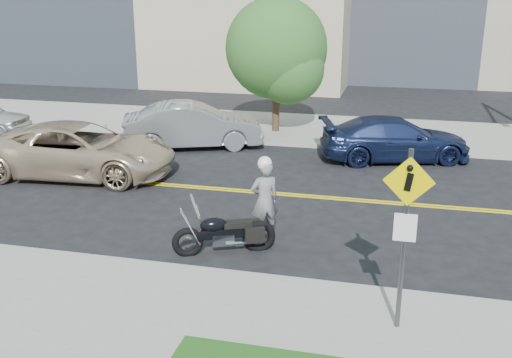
{
  "coord_description": "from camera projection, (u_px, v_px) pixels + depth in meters",
  "views": [
    {
      "loc": [
        3.99,
        -15.17,
        5.47
      ],
      "look_at": [
        0.88,
        -2.44,
        1.2
      ],
      "focal_mm": 42.0,
      "sensor_mm": 36.0,
      "label": 1
    }
  ],
  "objects": [
    {
      "name": "parked_car_silver",
      "position": [
        193.0,
        125.0,
        20.83
      ],
      "size": [
        5.07,
        3.32,
        1.58
      ],
      "primitive_type": "imported",
      "rotation": [
        0.0,
        0.0,
        1.95
      ],
      "color": "#93959A",
      "rests_on": "ground"
    },
    {
      "name": "sidewalk_far",
      "position": [
        294.0,
        128.0,
        23.51
      ],
      "size": [
        60.0,
        5.0,
        0.15
      ],
      "primitive_type": "cube",
      "color": "#9E9B91",
      "rests_on": "ground_plane"
    },
    {
      "name": "suv",
      "position": [
        80.0,
        150.0,
        17.76
      ],
      "size": [
        5.85,
        3.03,
        1.58
      ],
      "primitive_type": "imported",
      "rotation": [
        0.0,
        0.0,
        1.64
      ],
      "color": "beige",
      "rests_on": "ground"
    },
    {
      "name": "ground_plane",
      "position": [
        246.0,
        191.0,
        16.61
      ],
      "size": [
        120.0,
        120.0,
        0.0
      ],
      "primitive_type": "plane",
      "color": "black",
      "rests_on": "ground"
    },
    {
      "name": "motorcyclist",
      "position": [
        265.0,
        198.0,
        13.33
      ],
      "size": [
        0.78,
        0.71,
        1.9
      ],
      "rotation": [
        0.0,
        0.0,
        3.71
      ],
      "color": "silver",
      "rests_on": "ground"
    },
    {
      "name": "motorcycle",
      "position": [
        224.0,
        224.0,
        12.63
      ],
      "size": [
        2.22,
        1.49,
        1.3
      ],
      "primitive_type": null,
      "rotation": [
        0.0,
        0.0,
        0.44
      ],
      "color": "black",
      "rests_on": "ground"
    },
    {
      "name": "tree_far_a",
      "position": [
        276.0,
        48.0,
        21.89
      ],
      "size": [
        3.75,
        3.75,
        5.12
      ],
      "rotation": [
        0.0,
        0.0,
        0.39
      ],
      "color": "#382619",
      "rests_on": "ground"
    },
    {
      "name": "sidewalk_near",
      "position": [
        129.0,
        335.0,
        9.65
      ],
      "size": [
        60.0,
        5.0,
        0.15
      ],
      "primitive_type": "cube",
      "color": "#9E9B91",
      "rests_on": "ground_plane"
    },
    {
      "name": "parked_car_blue",
      "position": [
        395.0,
        139.0,
        19.39
      ],
      "size": [
        5.19,
        3.3,
        1.4
      ],
      "primitive_type": "imported",
      "rotation": [
        0.0,
        0.0,
        1.87
      ],
      "color": "#18244A",
      "rests_on": "ground"
    },
    {
      "name": "pedestrian_sign",
      "position": [
        405.0,
        223.0,
        9.22
      ],
      "size": [
        0.78,
        0.08,
        3.0
      ],
      "color": "#4C4C51",
      "rests_on": "sidewalk_near"
    }
  ]
}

